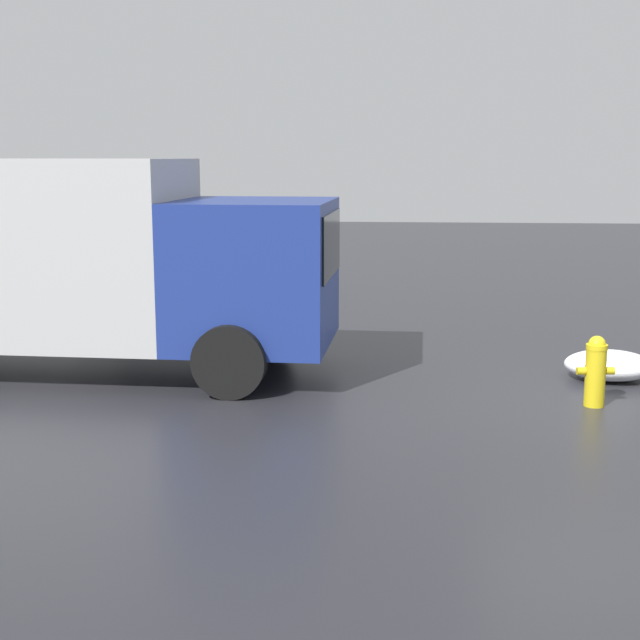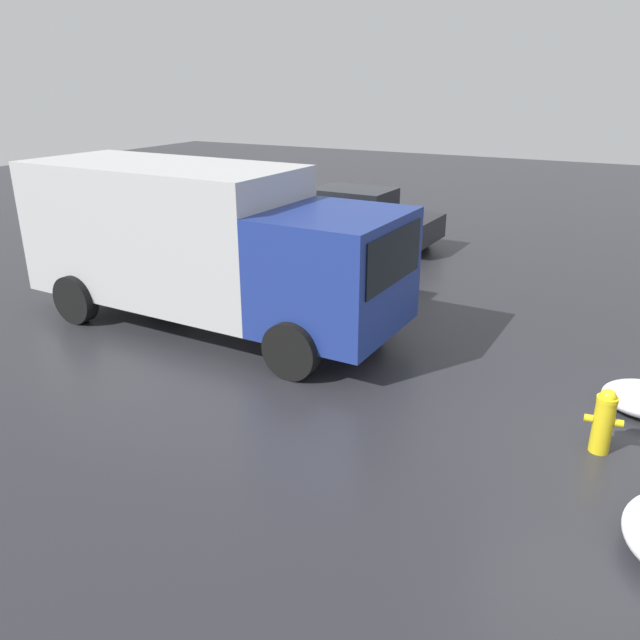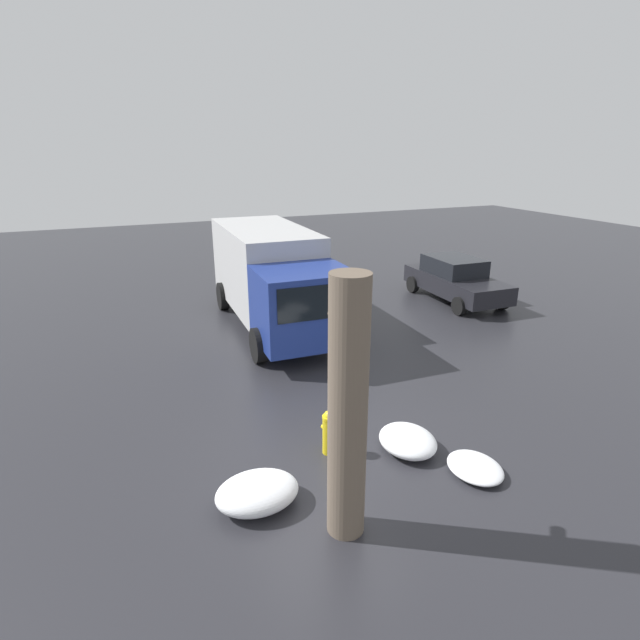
% 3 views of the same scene
% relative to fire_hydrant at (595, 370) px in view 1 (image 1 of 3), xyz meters
% --- Properties ---
extents(ground_plane, '(60.00, 60.00, 0.00)m').
position_rel_fire_hydrant_xyz_m(ground_plane, '(-0.00, 0.00, -0.43)').
color(ground_plane, '#28282D').
extents(fire_hydrant, '(0.44, 0.35, 0.84)m').
position_rel_fire_hydrant_xyz_m(fire_hydrant, '(0.00, 0.00, 0.00)').
color(fire_hydrant, yellow).
rests_on(fire_hydrant, ground_plane).
extents(delivery_truck, '(7.12, 2.76, 2.85)m').
position_rel_fire_hydrant_xyz_m(delivery_truck, '(6.84, -1.22, 1.13)').
color(delivery_truck, navy).
rests_on(delivery_truck, ground_plane).
extents(parked_car, '(4.25, 2.03, 1.50)m').
position_rel_fire_hydrant_xyz_m(parked_car, '(6.82, -7.88, 0.33)').
color(parked_car, black).
rests_on(parked_car, ground_plane).
extents(snow_pile_by_hydrant, '(1.15, 0.98, 0.37)m').
position_rel_fire_hydrant_xyz_m(snow_pile_by_hydrant, '(-0.47, -1.33, -0.24)').
color(snow_pile_by_hydrant, white).
rests_on(snow_pile_by_hydrant, ground_plane).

